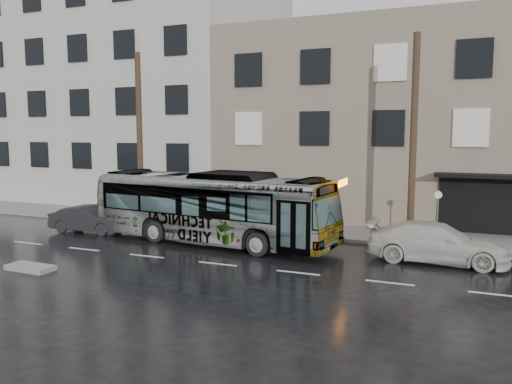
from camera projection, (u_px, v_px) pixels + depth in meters
ground at (244, 250)px, 21.29m from camera, size 120.00×120.00×0.00m
sidewalk at (282, 228)px, 25.79m from camera, size 90.00×3.60×0.15m
building_taupe at (402, 124)px, 30.44m from camera, size 20.00×12.00×11.00m
building_grey at (109, 95)px, 40.15m from camera, size 26.00×15.00×16.00m
utility_pole_front at (413, 140)px, 21.34m from camera, size 0.30×0.30×9.00m
utility_pole_rear at (140, 139)px, 26.59m from camera, size 0.30×0.30×9.00m
sign_post at (437, 218)px, 21.32m from camera, size 0.06×0.06×2.40m
bus at (211, 207)px, 22.49m from camera, size 11.91×4.15×3.25m
white_sedan at (437, 243)px, 19.20m from camera, size 5.31×2.36×1.52m
dark_sedan at (90, 219)px, 24.96m from camera, size 4.11×1.64×1.33m
slush_pile at (30, 268)px, 18.15m from camera, size 1.83×0.86×0.18m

